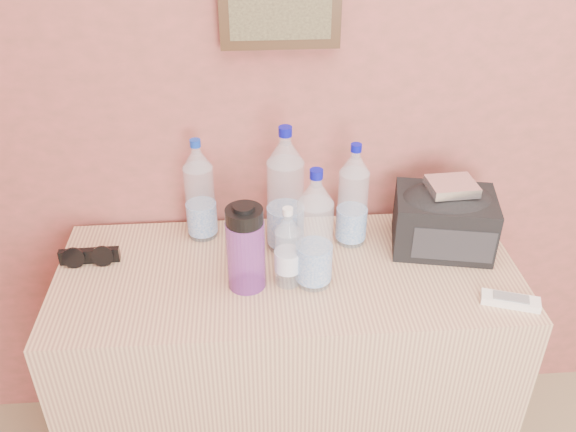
# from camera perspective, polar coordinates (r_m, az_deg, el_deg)

# --- Properties ---
(dresser) EXTENTS (1.22, 0.51, 0.76)m
(dresser) POSITION_cam_1_polar(r_m,az_deg,el_deg) (1.87, -0.04, -14.36)
(dresser) COLOR tan
(dresser) RESTS_ON ground
(pet_large_a) EXTENTS (0.08, 0.08, 0.30)m
(pet_large_a) POSITION_cam_1_polar(r_m,az_deg,el_deg) (1.69, -8.25, 1.99)
(pet_large_a) COLOR silver
(pet_large_a) RESTS_ON dresser
(pet_large_b) EXTENTS (0.10, 0.10, 0.36)m
(pet_large_b) POSITION_cam_1_polar(r_m,az_deg,el_deg) (1.61, -0.24, 1.83)
(pet_large_b) COLOR white
(pet_large_b) RESTS_ON dresser
(pet_large_c) EXTENTS (0.08, 0.08, 0.30)m
(pet_large_c) POSITION_cam_1_polar(r_m,az_deg,el_deg) (1.66, 6.08, 1.49)
(pet_large_c) COLOR white
(pet_large_c) RESTS_ON dresser
(pet_large_d) EXTENTS (0.09, 0.09, 0.33)m
(pet_large_d) POSITION_cam_1_polar(r_m,az_deg,el_deg) (1.49, 2.51, -1.83)
(pet_large_d) COLOR silver
(pet_large_d) RESTS_ON dresser
(pet_small) EXTENTS (0.06, 0.06, 0.22)m
(pet_small) POSITION_cam_1_polar(r_m,az_deg,el_deg) (1.51, -0.02, -3.28)
(pet_small) COLOR white
(pet_small) RESTS_ON dresser
(nalgene_bottle) EXTENTS (0.10, 0.10, 0.24)m
(nalgene_bottle) POSITION_cam_1_polar(r_m,az_deg,el_deg) (1.50, -3.99, -2.92)
(nalgene_bottle) COLOR purple
(nalgene_bottle) RESTS_ON dresser
(sunglasses) EXTENTS (0.16, 0.06, 0.04)m
(sunglasses) POSITION_cam_1_polar(r_m,az_deg,el_deg) (1.71, -18.07, -3.55)
(sunglasses) COLOR black
(sunglasses) RESTS_ON dresser
(ac_remote) EXTENTS (0.15, 0.09, 0.02)m
(ac_remote) POSITION_cam_1_polar(r_m,az_deg,el_deg) (1.60, 20.10, -7.46)
(ac_remote) COLOR white
(ac_remote) RESTS_ON dresser
(toiletry_bag) EXTENTS (0.30, 0.24, 0.18)m
(toiletry_bag) POSITION_cam_1_polar(r_m,az_deg,el_deg) (1.70, 14.39, -0.24)
(toiletry_bag) COLOR black
(toiletry_bag) RESTS_ON dresser
(foil_packet) EXTENTS (0.13, 0.11, 0.03)m
(foil_packet) POSITION_cam_1_polar(r_m,az_deg,el_deg) (1.65, 15.08, 2.71)
(foil_packet) COLOR silver
(foil_packet) RESTS_ON toiletry_bag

